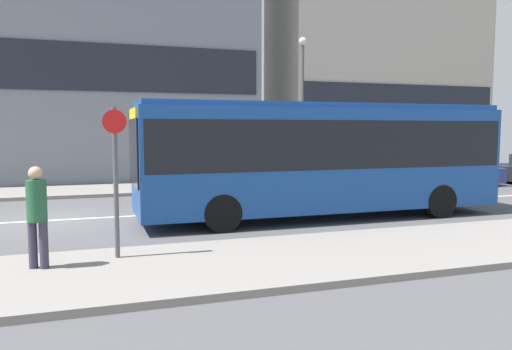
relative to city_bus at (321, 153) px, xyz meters
The scene contains 10 objects.
ground_plane 7.77m from the city_bus, 164.81° to the left, with size 120.00×120.00×0.00m, color #4F4F51.
sidewalk_near 8.63m from the city_bus, 149.54° to the right, with size 44.00×3.50×0.13m.
sidewalk_far 11.13m from the city_bus, 131.48° to the left, with size 44.00×3.50×0.13m.
lane_centerline 7.77m from the city_bus, 164.81° to the left, with size 41.80×0.16×0.01m.
apartment_block_right_tower 18.56m from the city_bus, 53.06° to the left, with size 12.88×5.51×14.58m.
city_bus is the anchor object (origin of this frame).
parked_car_0 10.48m from the city_bus, 30.46° to the left, with size 4.69×1.70×1.40m.
pedestrian_near_stop 8.17m from the city_bus, 153.01° to the right, with size 0.34×0.34×1.79m.
bus_stop_sign 6.80m from the city_bus, 150.21° to the right, with size 0.44×0.12×2.85m.
street_lamp 8.40m from the city_bus, 70.10° to the left, with size 0.36×0.36×6.49m.
Camera 1 is at (0.90, -15.01, 2.56)m, focal length 35.00 mm.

